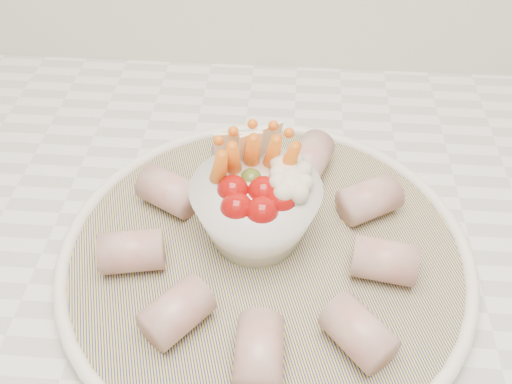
{
  "coord_description": "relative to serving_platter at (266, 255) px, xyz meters",
  "views": [
    {
      "loc": [
        -0.12,
        1.1,
        1.33
      ],
      "look_at": [
        -0.14,
        1.44,
        0.99
      ],
      "focal_mm": 40.0,
      "sensor_mm": 36.0,
      "label": 1
    }
  ],
  "objects": [
    {
      "name": "cured_meat_rolls",
      "position": [
        0.0,
        0.0,
        0.02
      ],
      "size": [
        0.27,
        0.28,
        0.04
      ],
      "color": "#A5504B",
      "rests_on": "serving_platter"
    },
    {
      "name": "veggie_bowl",
      "position": [
        -0.01,
        0.02,
        0.04
      ],
      "size": [
        0.11,
        0.12,
        0.1
      ],
      "color": "white",
      "rests_on": "serving_platter"
    },
    {
      "name": "serving_platter",
      "position": [
        0.0,
        0.0,
        0.0
      ],
      "size": [
        0.46,
        0.46,
        0.02
      ],
      "color": "navy",
      "rests_on": "kitchen_counter"
    }
  ]
}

